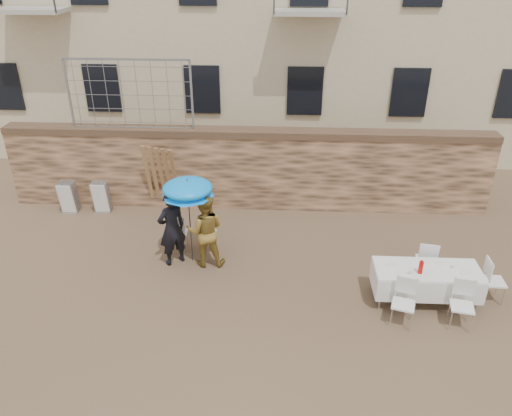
# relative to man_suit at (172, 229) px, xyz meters

# --- Properties ---
(ground) EXTENTS (80.00, 80.00, 0.00)m
(ground) POSITION_rel_man_suit_xyz_m (1.48, -2.06, -0.90)
(ground) COLOR brown
(ground) RESTS_ON ground
(stone_wall) EXTENTS (13.00, 0.50, 2.20)m
(stone_wall) POSITION_rel_man_suit_xyz_m (1.48, 2.94, 0.20)
(stone_wall) COLOR #8A6345
(stone_wall) RESTS_ON ground
(chain_link_fence) EXTENTS (3.20, 0.06, 1.80)m
(chain_link_fence) POSITION_rel_man_suit_xyz_m (-1.52, 2.94, 2.20)
(chain_link_fence) COLOR gray
(chain_link_fence) RESTS_ON stone_wall
(man_suit) EXTENTS (0.78, 0.74, 1.79)m
(man_suit) POSITION_rel_man_suit_xyz_m (0.00, 0.00, 0.00)
(man_suit) COLOR black
(man_suit) RESTS_ON ground
(woman_dress) EXTENTS (0.90, 0.73, 1.74)m
(woman_dress) POSITION_rel_man_suit_xyz_m (0.75, 0.00, -0.03)
(woman_dress) COLOR gold
(woman_dress) RESTS_ON ground
(umbrella) EXTENTS (1.14, 1.14, 1.92)m
(umbrella) POSITION_rel_man_suit_xyz_m (0.40, 0.10, 0.90)
(umbrella) COLOR #3F3F44
(umbrella) RESTS_ON ground
(couple_chair_left) EXTENTS (0.51, 0.51, 0.96)m
(couple_chair_left) POSITION_rel_man_suit_xyz_m (0.00, 0.55, -0.42)
(couple_chair_left) COLOR white
(couple_chair_left) RESTS_ON ground
(couple_chair_right) EXTENTS (0.52, 0.52, 0.96)m
(couple_chair_right) POSITION_rel_man_suit_xyz_m (0.70, 0.55, -0.42)
(couple_chair_right) COLOR white
(couple_chair_right) RESTS_ON ground
(banquet_table) EXTENTS (2.10, 0.85, 0.78)m
(banquet_table) POSITION_rel_man_suit_xyz_m (5.40, -1.09, -0.17)
(banquet_table) COLOR white
(banquet_table) RESTS_ON ground
(soda_bottle) EXTENTS (0.09, 0.09, 0.26)m
(soda_bottle) POSITION_rel_man_suit_xyz_m (5.20, -1.24, 0.01)
(soda_bottle) COLOR red
(soda_bottle) RESTS_ON banquet_table
(table_chair_front_left) EXTENTS (0.60, 0.60, 0.96)m
(table_chair_front_left) POSITION_rel_man_suit_xyz_m (4.80, -1.84, -0.42)
(table_chair_front_left) COLOR white
(table_chair_front_left) RESTS_ON ground
(table_chair_front_right) EXTENTS (0.56, 0.56, 0.96)m
(table_chair_front_right) POSITION_rel_man_suit_xyz_m (5.90, -1.84, -0.42)
(table_chair_front_right) COLOR white
(table_chair_front_right) RESTS_ON ground
(table_chair_back) EXTENTS (0.56, 0.56, 0.96)m
(table_chair_back) POSITION_rel_man_suit_xyz_m (5.60, -0.29, -0.42)
(table_chair_back) COLOR white
(table_chair_back) RESTS_ON ground
(table_chair_side) EXTENTS (0.49, 0.49, 0.96)m
(table_chair_side) POSITION_rel_man_suit_xyz_m (6.80, -0.99, -0.42)
(table_chair_side) COLOR white
(table_chair_side) RESTS_ON ground
(chair_stack_left) EXTENTS (0.46, 0.47, 0.92)m
(chair_stack_left) POSITION_rel_man_suit_xyz_m (-3.35, 2.46, -0.44)
(chair_stack_left) COLOR white
(chair_stack_left) RESTS_ON ground
(chair_stack_right) EXTENTS (0.46, 0.40, 0.92)m
(chair_stack_right) POSITION_rel_man_suit_xyz_m (-2.45, 2.46, -0.44)
(chair_stack_right) COLOR white
(chair_stack_right) RESTS_ON ground
(wood_planks) EXTENTS (0.70, 0.20, 2.00)m
(wood_planks) POSITION_rel_man_suit_xyz_m (-0.85, 2.53, 0.10)
(wood_planks) COLOR #A37749
(wood_planks) RESTS_ON ground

